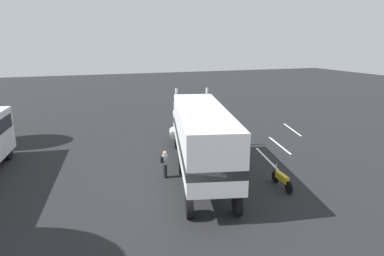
{
  "coord_description": "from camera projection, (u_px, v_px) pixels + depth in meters",
  "views": [
    {
      "loc": [
        -23.49,
        8.45,
        7.74
      ],
      "look_at": [
        -1.23,
        0.63,
        1.6
      ],
      "focal_mm": 31.26,
      "sensor_mm": 36.0,
      "label": 1
    }
  ],
  "objects": [
    {
      "name": "lane_stripe_mid",
      "position": [
        279.0,
        145.0,
        25.64
      ],
      "size": [
        4.34,
        1.08,
        0.01
      ],
      "primitive_type": "cube",
      "rotation": [
        0.0,
        0.0,
        -0.21
      ],
      "color": "silver",
      "rests_on": "ground_plane"
    },
    {
      "name": "semi_truck",
      "position": [
        199.0,
        132.0,
        19.8
      ],
      "size": [
        14.34,
        5.86,
        4.5
      ],
      "color": "white",
      "rests_on": "ground_plane"
    },
    {
      "name": "motorcycle",
      "position": [
        282.0,
        179.0,
        18.09
      ],
      "size": [
        2.11,
        0.33,
        1.12
      ],
      "color": "black",
      "rests_on": "ground_plane"
    },
    {
      "name": "lane_stripe_near",
      "position": [
        266.0,
        158.0,
        22.83
      ],
      "size": [
        4.33,
        1.11,
        0.01
      ],
      "primitive_type": "cube",
      "rotation": [
        0.0,
        0.0,
        -0.22
      ],
      "color": "silver",
      "rests_on": "ground_plane"
    },
    {
      "name": "ground_plane",
      "position": [
        194.0,
        143.0,
        26.11
      ],
      "size": [
        120.0,
        120.0,
        0.0
      ],
      "primitive_type": "plane",
      "color": "#232326"
    },
    {
      "name": "lane_stripe_far",
      "position": [
        292.0,
        129.0,
        30.21
      ],
      "size": [
        4.28,
        1.35,
        0.01
      ],
      "primitive_type": "cube",
      "rotation": [
        0.0,
        0.0,
        -0.28
      ],
      "color": "silver",
      "rests_on": "ground_plane"
    },
    {
      "name": "person_bystander",
      "position": [
        165.0,
        163.0,
        19.35
      ],
      "size": [
        0.34,
        0.45,
        1.63
      ],
      "color": "black",
      "rests_on": "ground_plane"
    }
  ]
}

